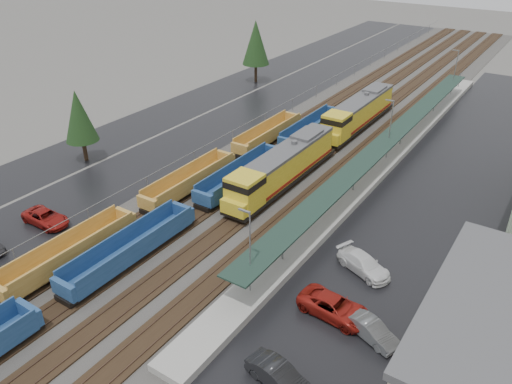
% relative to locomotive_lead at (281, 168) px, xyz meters
% --- Properties ---
extents(ballast_strip, '(20.00, 160.00, 0.08)m').
position_rel_locomotive_lead_xyz_m(ballast_strip, '(-2.00, 22.73, -2.39)').
color(ballast_strip, '#302D2B').
rests_on(ballast_strip, ground).
extents(trackbed, '(14.60, 160.00, 0.22)m').
position_rel_locomotive_lead_xyz_m(trackbed, '(-2.00, 22.73, -2.27)').
color(trackbed, black).
rests_on(trackbed, ground).
extents(west_parking_lot, '(10.00, 160.00, 0.02)m').
position_rel_locomotive_lead_xyz_m(west_parking_lot, '(-17.00, 22.73, -2.42)').
color(west_parking_lot, black).
rests_on(west_parking_lot, ground).
extents(west_road, '(9.00, 160.00, 0.02)m').
position_rel_locomotive_lead_xyz_m(west_road, '(-27.00, 22.73, -2.42)').
color(west_road, black).
rests_on(west_road, ground).
extents(east_commuter_lot, '(16.00, 100.00, 0.02)m').
position_rel_locomotive_lead_xyz_m(east_commuter_lot, '(17.00, 12.73, -2.42)').
color(east_commuter_lot, black).
rests_on(east_commuter_lot, ground).
extents(station_platform, '(3.00, 80.00, 8.00)m').
position_rel_locomotive_lead_xyz_m(station_platform, '(7.50, 12.74, -1.70)').
color(station_platform, '#9E9B93').
rests_on(station_platform, ground).
extents(chainlink_fence, '(0.08, 160.04, 2.02)m').
position_rel_locomotive_lead_xyz_m(chainlink_fence, '(-11.50, 21.17, -0.82)').
color(chainlink_fence, gray).
rests_on(chainlink_fence, ground).
extents(tree_west_near, '(3.96, 3.96, 9.00)m').
position_rel_locomotive_lead_xyz_m(tree_west_near, '(-24.00, -7.27, 3.39)').
color(tree_west_near, '#332316').
rests_on(tree_west_near, ground).
extents(tree_west_far, '(4.84, 4.84, 11.00)m').
position_rel_locomotive_lead_xyz_m(tree_west_far, '(-25.00, 32.73, 4.69)').
color(tree_west_far, '#332316').
rests_on(tree_west_far, ground).
extents(locomotive_lead, '(3.06, 20.17, 4.57)m').
position_rel_locomotive_lead_xyz_m(locomotive_lead, '(0.00, 0.00, 0.00)').
color(locomotive_lead, black).
rests_on(locomotive_lead, ground).
extents(locomotive_trail, '(3.06, 20.17, 4.57)m').
position_rel_locomotive_lead_xyz_m(locomotive_trail, '(0.00, 21.00, 0.00)').
color(locomotive_trail, black).
rests_on(locomotive_trail, ground).
extents(well_string_yellow, '(2.50, 78.53, 2.22)m').
position_rel_locomotive_lead_xyz_m(well_string_yellow, '(-8.00, -22.29, -1.31)').
color(well_string_yellow, '#AE7B30').
rests_on(well_string_yellow, ground).
extents(well_string_blue, '(2.58, 82.72, 2.29)m').
position_rel_locomotive_lead_xyz_m(well_string_blue, '(-4.00, -18.95, -1.28)').
color(well_string_blue, navy).
rests_on(well_string_blue, ground).
extents(parked_car_west_c, '(2.41, 5.18, 1.44)m').
position_rel_locomotive_lead_xyz_m(parked_car_west_c, '(-15.43, -19.37, -1.71)').
color(parked_car_west_c, maroon).
rests_on(parked_car_west_c, ground).
extents(parked_car_east_a, '(2.53, 5.02, 1.58)m').
position_rel_locomotive_lead_xyz_m(parked_car_east_a, '(13.83, -23.34, -1.64)').
color(parked_car_east_a, black).
rests_on(parked_car_east_a, ground).
extents(parked_car_east_b, '(3.11, 5.94, 1.59)m').
position_rel_locomotive_lead_xyz_m(parked_car_east_b, '(14.00, -15.47, -1.63)').
color(parked_car_east_b, maroon).
rests_on(parked_car_east_b, ground).
extents(parked_car_east_c, '(3.95, 5.62, 1.51)m').
position_rel_locomotive_lead_xyz_m(parked_car_east_c, '(13.71, -9.18, -1.68)').
color(parked_car_east_c, white).
rests_on(parked_car_east_c, ground).
extents(parked_car_east_e, '(2.92, 4.57, 1.42)m').
position_rel_locomotive_lead_xyz_m(parked_car_east_e, '(17.22, -16.12, -1.72)').
color(parked_car_east_e, '#5B5E60').
rests_on(parked_car_east_e, ground).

